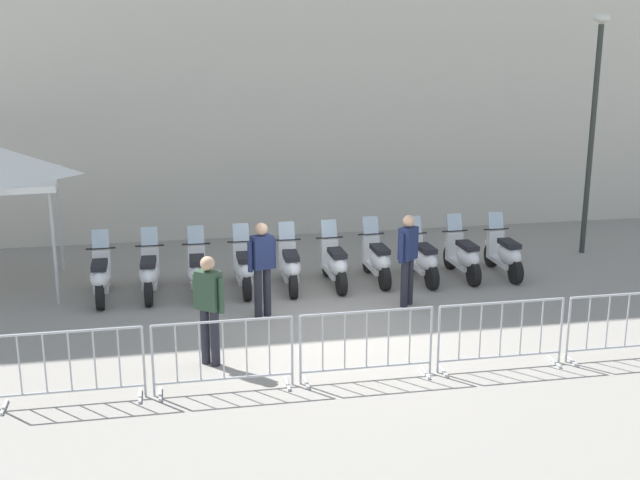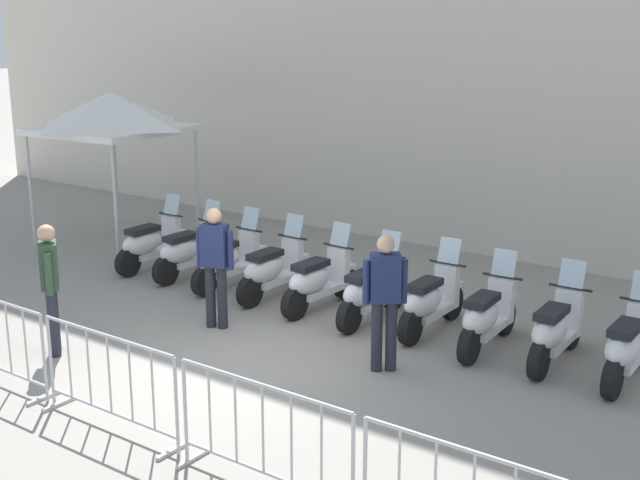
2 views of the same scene
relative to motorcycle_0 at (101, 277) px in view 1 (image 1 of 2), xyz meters
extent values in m
plane|color=gray|center=(3.91, -2.54, -0.45)|extent=(120.00, 120.00, 0.00)
cylinder|color=black|center=(0.04, 0.70, -0.21)|extent=(0.17, 0.49, 0.48)
cylinder|color=black|center=(-0.03, -0.54, -0.21)|extent=(0.17, 0.49, 0.48)
cube|color=white|center=(0.00, 0.08, -0.17)|extent=(0.33, 0.88, 0.10)
ellipsoid|color=white|center=(-0.01, -0.20, 0.07)|extent=(0.41, 0.86, 0.40)
cube|color=black|center=(-0.01, -0.17, 0.29)|extent=(0.31, 0.61, 0.10)
cube|color=white|center=(0.03, 0.51, 0.10)|extent=(0.35, 0.16, 0.60)
cylinder|color=black|center=(0.03, 0.51, 0.43)|extent=(0.56, 0.07, 0.04)
cube|color=silver|center=(0.03, 0.56, 0.61)|extent=(0.33, 0.16, 0.35)
cube|color=white|center=(0.04, 0.70, 0.06)|extent=(0.22, 0.33, 0.06)
cylinder|color=black|center=(0.98, 0.66, -0.21)|extent=(0.19, 0.49, 0.48)
cylinder|color=black|center=(0.84, -0.57, -0.21)|extent=(0.19, 0.49, 0.48)
cube|color=white|center=(0.91, 0.04, -0.17)|extent=(0.37, 0.89, 0.10)
ellipsoid|color=white|center=(0.88, -0.23, 0.07)|extent=(0.45, 0.87, 0.40)
cube|color=black|center=(0.88, -0.20, 0.29)|extent=(0.34, 0.63, 0.10)
cube|color=white|center=(0.96, 0.48, 0.10)|extent=(0.35, 0.18, 0.60)
cylinder|color=black|center=(0.96, 0.48, 0.43)|extent=(0.56, 0.10, 0.04)
cube|color=silver|center=(0.96, 0.52, 0.61)|extent=(0.33, 0.17, 0.35)
cube|color=white|center=(0.98, 0.66, 0.06)|extent=(0.23, 0.34, 0.06)
cylinder|color=black|center=(1.87, 0.55, -0.21)|extent=(0.19, 0.49, 0.48)
cylinder|color=black|center=(1.75, -0.68, -0.21)|extent=(0.19, 0.49, 0.48)
cube|color=white|center=(1.81, -0.06, -0.17)|extent=(0.37, 0.89, 0.10)
ellipsoid|color=white|center=(1.78, -0.34, 0.07)|extent=(0.44, 0.87, 0.40)
cube|color=black|center=(1.79, -0.31, 0.29)|extent=(0.34, 0.63, 0.10)
cube|color=white|center=(1.86, 0.37, 0.10)|extent=(0.35, 0.17, 0.60)
cylinder|color=black|center=(1.86, 0.37, 0.43)|extent=(0.56, 0.09, 0.04)
cube|color=silver|center=(1.86, 0.42, 0.61)|extent=(0.33, 0.17, 0.35)
cube|color=white|center=(1.87, 0.55, 0.06)|extent=(0.23, 0.34, 0.06)
cylinder|color=black|center=(2.76, 0.51, -0.21)|extent=(0.18, 0.49, 0.48)
cylinder|color=black|center=(2.67, -0.73, -0.21)|extent=(0.18, 0.49, 0.48)
cube|color=white|center=(2.72, -0.11, -0.17)|extent=(0.34, 0.89, 0.10)
ellipsoid|color=white|center=(2.70, -0.39, 0.07)|extent=(0.42, 0.86, 0.40)
cube|color=black|center=(2.70, -0.36, 0.29)|extent=(0.32, 0.62, 0.10)
cube|color=white|center=(2.75, 0.32, 0.10)|extent=(0.35, 0.17, 0.60)
cylinder|color=black|center=(2.75, 0.32, 0.43)|extent=(0.56, 0.08, 0.04)
cube|color=silver|center=(2.75, 0.37, 0.61)|extent=(0.33, 0.16, 0.35)
cube|color=white|center=(2.76, 0.51, 0.06)|extent=(0.22, 0.33, 0.06)
cylinder|color=black|center=(3.69, 0.41, -0.21)|extent=(0.19, 0.49, 0.48)
cylinder|color=black|center=(3.55, -0.83, -0.21)|extent=(0.19, 0.49, 0.48)
cube|color=white|center=(3.62, -0.21, -0.17)|extent=(0.37, 0.89, 0.10)
ellipsoid|color=white|center=(3.59, -0.49, 0.07)|extent=(0.45, 0.87, 0.40)
cube|color=black|center=(3.59, -0.46, 0.29)|extent=(0.34, 0.63, 0.10)
cube|color=white|center=(3.67, 0.22, 0.10)|extent=(0.35, 0.18, 0.60)
cylinder|color=black|center=(3.67, 0.22, 0.43)|extent=(0.56, 0.10, 0.04)
cube|color=silver|center=(3.67, 0.27, 0.61)|extent=(0.33, 0.17, 0.35)
cube|color=white|center=(3.69, 0.41, 0.06)|extent=(0.23, 0.34, 0.06)
cylinder|color=black|center=(4.55, 0.35, -0.21)|extent=(0.16, 0.49, 0.48)
cylinder|color=black|center=(4.49, -0.88, -0.21)|extent=(0.16, 0.49, 0.48)
cube|color=white|center=(4.52, -0.26, -0.17)|extent=(0.32, 0.88, 0.10)
ellipsoid|color=white|center=(4.51, -0.54, 0.07)|extent=(0.40, 0.86, 0.40)
cube|color=black|center=(4.51, -0.51, 0.29)|extent=(0.31, 0.61, 0.10)
cube|color=white|center=(4.54, 0.17, 0.10)|extent=(0.35, 0.16, 0.60)
cylinder|color=black|center=(4.54, 0.17, 0.43)|extent=(0.56, 0.06, 0.04)
cube|color=silver|center=(4.55, 0.22, 0.61)|extent=(0.33, 0.15, 0.35)
cube|color=white|center=(4.55, 0.35, 0.06)|extent=(0.21, 0.33, 0.06)
cylinder|color=black|center=(5.47, 0.41, -0.21)|extent=(0.16, 0.49, 0.48)
cylinder|color=black|center=(5.40, -0.82, -0.21)|extent=(0.16, 0.49, 0.48)
cube|color=white|center=(5.44, -0.20, -0.17)|extent=(0.32, 0.88, 0.10)
ellipsoid|color=white|center=(5.42, -0.48, 0.07)|extent=(0.40, 0.86, 0.40)
cube|color=black|center=(5.42, -0.45, 0.29)|extent=(0.31, 0.61, 0.10)
cube|color=white|center=(5.46, 0.23, 0.10)|extent=(0.35, 0.16, 0.60)
cylinder|color=black|center=(5.46, 0.23, 0.43)|extent=(0.56, 0.06, 0.04)
cube|color=silver|center=(5.46, 0.28, 0.61)|extent=(0.33, 0.16, 0.35)
cube|color=white|center=(5.47, 0.41, 0.06)|extent=(0.22, 0.33, 0.06)
cylinder|color=black|center=(6.34, 0.22, -0.21)|extent=(0.15, 0.48, 0.48)
cylinder|color=black|center=(6.32, -1.02, -0.21)|extent=(0.15, 0.48, 0.48)
cube|color=white|center=(6.33, -0.40, -0.17)|extent=(0.29, 0.87, 0.10)
ellipsoid|color=white|center=(6.33, -0.68, 0.07)|extent=(0.37, 0.85, 0.40)
cube|color=black|center=(6.33, -0.65, 0.29)|extent=(0.29, 0.60, 0.10)
cube|color=white|center=(6.34, 0.03, 0.10)|extent=(0.34, 0.15, 0.60)
cylinder|color=black|center=(6.34, 0.03, 0.43)|extent=(0.56, 0.04, 0.04)
cube|color=silver|center=(6.34, 0.08, 0.61)|extent=(0.32, 0.14, 0.35)
cube|color=white|center=(6.34, 0.22, 0.06)|extent=(0.20, 0.32, 0.06)
cylinder|color=black|center=(7.26, 0.21, -0.21)|extent=(0.16, 0.48, 0.48)
cylinder|color=black|center=(7.22, -1.03, -0.21)|extent=(0.16, 0.48, 0.48)
cube|color=white|center=(7.24, -0.41, -0.17)|extent=(0.31, 0.88, 0.10)
ellipsoid|color=white|center=(7.23, -0.69, 0.07)|extent=(0.39, 0.85, 0.40)
cube|color=black|center=(7.23, -0.66, 0.29)|extent=(0.30, 0.61, 0.10)
cube|color=white|center=(7.25, 0.02, 0.10)|extent=(0.34, 0.15, 0.60)
cylinder|color=black|center=(7.25, 0.02, 0.43)|extent=(0.56, 0.05, 0.04)
cube|color=silver|center=(7.25, 0.07, 0.61)|extent=(0.32, 0.15, 0.35)
cube|color=white|center=(7.26, 0.21, 0.06)|extent=(0.21, 0.33, 0.06)
cylinder|color=black|center=(8.18, 0.13, -0.21)|extent=(0.17, 0.49, 0.48)
cylinder|color=black|center=(8.10, -1.11, -0.21)|extent=(0.17, 0.49, 0.48)
cube|color=white|center=(8.14, -0.49, -0.17)|extent=(0.33, 0.88, 0.10)
ellipsoid|color=white|center=(8.12, -0.77, 0.07)|extent=(0.41, 0.86, 0.40)
cube|color=black|center=(8.13, -0.74, 0.29)|extent=(0.32, 0.62, 0.10)
cube|color=white|center=(8.17, -0.06, 0.10)|extent=(0.35, 0.16, 0.60)
cylinder|color=black|center=(8.17, -0.06, 0.43)|extent=(0.56, 0.07, 0.04)
cube|color=silver|center=(8.17, -0.01, 0.61)|extent=(0.33, 0.16, 0.35)
cube|color=white|center=(8.18, 0.13, 0.06)|extent=(0.22, 0.33, 0.06)
cube|color=#B2B5B7|center=(-1.31, -4.32, -0.43)|extent=(0.07, 0.44, 0.04)
cube|color=#B2B5B7|center=(0.50, -4.44, -0.43)|extent=(0.07, 0.44, 0.04)
cylinder|color=#B2B5B7|center=(0.58, -4.45, 0.07)|extent=(0.04, 0.04, 1.05)
cylinder|color=#B2B5B7|center=(-0.40, -4.38, 0.60)|extent=(1.97, 0.17, 0.04)
cylinder|color=#B2B5B7|center=(-0.40, -4.38, -0.27)|extent=(1.97, 0.17, 0.04)
cylinder|color=#B2B5B7|center=(-1.06, -4.34, 0.16)|extent=(0.02, 0.02, 0.87)
cylinder|color=#B2B5B7|center=(-0.73, -4.36, 0.16)|extent=(0.02, 0.02, 0.87)
cylinder|color=#B2B5B7|center=(-0.40, -4.38, 0.16)|extent=(0.02, 0.02, 0.87)
cylinder|color=#B2B5B7|center=(-0.08, -4.41, 0.16)|extent=(0.02, 0.02, 0.87)
cylinder|color=#B2B5B7|center=(0.25, -4.43, 0.16)|extent=(0.02, 0.02, 0.87)
cube|color=#B2B5B7|center=(0.78, -4.46, -0.43)|extent=(0.07, 0.44, 0.04)
cube|color=#B2B5B7|center=(2.58, -4.59, -0.43)|extent=(0.07, 0.44, 0.04)
cylinder|color=#B2B5B7|center=(0.70, -4.46, 0.07)|extent=(0.04, 0.04, 1.05)
cylinder|color=#B2B5B7|center=(2.66, -4.59, 0.07)|extent=(0.04, 0.04, 1.05)
cylinder|color=#B2B5B7|center=(1.68, -4.53, 0.60)|extent=(1.97, 0.17, 0.04)
cylinder|color=#B2B5B7|center=(1.68, -4.53, -0.27)|extent=(1.97, 0.17, 0.04)
cylinder|color=#B2B5B7|center=(1.03, -4.48, 0.16)|extent=(0.02, 0.02, 0.87)
cylinder|color=#B2B5B7|center=(1.35, -4.50, 0.16)|extent=(0.02, 0.02, 0.87)
cylinder|color=#B2B5B7|center=(1.68, -4.53, 0.16)|extent=(0.02, 0.02, 0.87)
cylinder|color=#B2B5B7|center=(2.01, -4.55, 0.16)|extent=(0.02, 0.02, 0.87)
cylinder|color=#B2B5B7|center=(2.33, -4.57, 0.16)|extent=(0.02, 0.02, 0.87)
cube|color=#B2B5B7|center=(2.86, -4.61, -0.43)|extent=(0.07, 0.44, 0.04)
cube|color=#B2B5B7|center=(4.67, -4.73, -0.43)|extent=(0.07, 0.44, 0.04)
cylinder|color=#B2B5B7|center=(2.78, -4.60, 0.07)|extent=(0.04, 0.04, 1.05)
cylinder|color=#B2B5B7|center=(4.75, -4.74, 0.07)|extent=(0.04, 0.04, 1.05)
cylinder|color=#B2B5B7|center=(3.76, -4.67, 0.60)|extent=(1.97, 0.17, 0.04)
cylinder|color=#B2B5B7|center=(3.76, -4.67, -0.27)|extent=(1.97, 0.17, 0.04)
cylinder|color=#B2B5B7|center=(3.11, -4.63, 0.16)|extent=(0.02, 0.02, 0.87)
cylinder|color=#B2B5B7|center=(3.44, -4.65, 0.16)|extent=(0.02, 0.02, 0.87)
cylinder|color=#B2B5B7|center=(3.76, -4.67, 0.16)|extent=(0.02, 0.02, 0.87)
cylinder|color=#B2B5B7|center=(4.09, -4.69, 0.16)|extent=(0.02, 0.02, 0.87)
cylinder|color=#B2B5B7|center=(4.42, -4.72, 0.16)|extent=(0.02, 0.02, 0.87)
cube|color=#B2B5B7|center=(4.94, -4.75, -0.43)|extent=(0.07, 0.44, 0.04)
cube|color=#B2B5B7|center=(6.75, -4.88, -0.43)|extent=(0.07, 0.44, 0.04)
cylinder|color=#B2B5B7|center=(4.87, -4.75, 0.07)|extent=(0.04, 0.04, 1.05)
cylinder|color=#B2B5B7|center=(6.83, -4.88, 0.07)|extent=(0.04, 0.04, 1.05)
cylinder|color=#B2B5B7|center=(5.85, -4.81, 0.60)|extent=(1.97, 0.17, 0.04)
cylinder|color=#B2B5B7|center=(5.85, -4.81, -0.27)|extent=(1.97, 0.17, 0.04)
cylinder|color=#B2B5B7|center=(5.19, -4.77, 0.16)|extent=(0.02, 0.02, 0.87)
cylinder|color=#B2B5B7|center=(5.52, -4.79, 0.16)|extent=(0.02, 0.02, 0.87)
cylinder|color=#B2B5B7|center=(5.85, -4.81, 0.16)|extent=(0.02, 0.02, 0.87)
cylinder|color=#B2B5B7|center=(6.18, -4.84, 0.16)|extent=(0.02, 0.02, 0.87)
cylinder|color=#B2B5B7|center=(6.50, -4.86, 0.16)|extent=(0.02, 0.02, 0.87)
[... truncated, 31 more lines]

